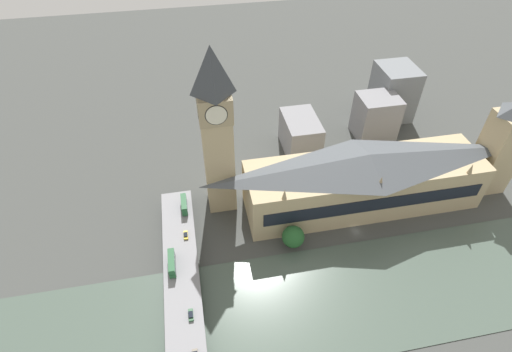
{
  "coord_description": "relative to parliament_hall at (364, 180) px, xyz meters",
  "views": [
    {
      "loc": [
        -106.02,
        66.66,
        140.38
      ],
      "look_at": [
        22.29,
        41.94,
        21.35
      ],
      "focal_mm": 28.0,
      "sensor_mm": 36.0,
      "label": 1
    }
  ],
  "objects": [
    {
      "name": "double_decker_bus_rear",
      "position": [
        -25.23,
        89.72,
        -5.87
      ],
      "size": [
        11.47,
        2.6,
        4.96
      ],
      "color": "#235B33",
      "rests_on": "road_bridge"
    },
    {
      "name": "victoria_tower",
      "position": [
        0.05,
        -66.23,
        9.54
      ],
      "size": [
        14.69,
        14.69,
        52.92
      ],
      "color": "tan",
      "rests_on": "ground_plane"
    },
    {
      "name": "car_northbound_lead",
      "position": [
        -10.42,
        83.55,
        -7.96
      ],
      "size": [
        4.56,
        1.8,
        1.28
      ],
      "color": "gold",
      "rests_on": "road_bridge"
    },
    {
      "name": "city_block_west",
      "position": [
        46.14,
        17.26,
        -4.95
      ],
      "size": [
        27.73,
        17.88,
        19.95
      ],
      "color": "gray",
      "rests_on": "ground_plane"
    },
    {
      "name": "city_block_east",
      "position": [
        69.36,
        -46.85,
        1.02
      ],
      "size": [
        24.26,
        21.58,
        31.89
      ],
      "color": "slate",
      "rests_on": "ground_plane"
    },
    {
      "name": "car_southbound_lead",
      "position": [
        -47.74,
        84.0,
        -7.9
      ],
      "size": [
        4.71,
        1.76,
        1.43
      ],
      "color": "#2D5638",
      "rests_on": "road_bridge"
    },
    {
      "name": "clock_tower",
      "position": [
        12.92,
        65.25,
        27.58
      ],
      "size": [
        13.97,
        13.97,
        79.93
      ],
      "color": "tan",
      "rests_on": "ground_plane"
    },
    {
      "name": "city_block_center",
      "position": [
        51.2,
        -28.42,
        -2.34
      ],
      "size": [
        18.96,
        22.12,
        25.16
      ],
      "color": "gray",
      "rests_on": "ground_plane"
    },
    {
      "name": "parliament_hall",
      "position": [
        0.0,
        0.0,
        0.0
      ],
      "size": [
        28.64,
        109.76,
        30.04
      ],
      "color": "tan",
      "rests_on": "ground_plane"
    },
    {
      "name": "tree_embankment_mid",
      "position": [
        -20.02,
        38.13,
        -9.63
      ],
      "size": [
        7.48,
        7.48,
        9.04
      ],
      "color": "brown",
      "rests_on": "ground_plane"
    },
    {
      "name": "road_bridge",
      "position": [
        -47.52,
        86.56,
        -9.84
      ],
      "size": [
        129.7,
        13.87,
        6.32
      ],
      "color": "slate",
      "rests_on": "ground_plane"
    },
    {
      "name": "double_decker_bus_mid",
      "position": [
        6.05,
        83.07,
        -5.97
      ],
      "size": [
        10.53,
        2.55,
        4.78
      ],
      "color": "#235B33",
      "rests_on": "road_bridge"
    },
    {
      "name": "river_water",
      "position": [
        -47.52,
        8.0,
        -14.77
      ],
      "size": [
        48.85,
        360.0,
        0.3
      ],
      "primitive_type": "cube",
      "color": "#47564C",
      "rests_on": "ground_plane"
    },
    {
      "name": "ground_plane",
      "position": [
        -17.09,
        8.0,
        -14.92
      ],
      "size": [
        600.0,
        600.0,
        0.0
      ],
      "primitive_type": "plane",
      "color": "#424442"
    },
    {
      "name": "tree_embankment_near",
      "position": [
        -19.47,
        38.46,
        -8.64
      ],
      "size": [
        9.71,
        9.71,
        11.15
      ],
      "color": "brown",
      "rests_on": "ground_plane"
    }
  ]
}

